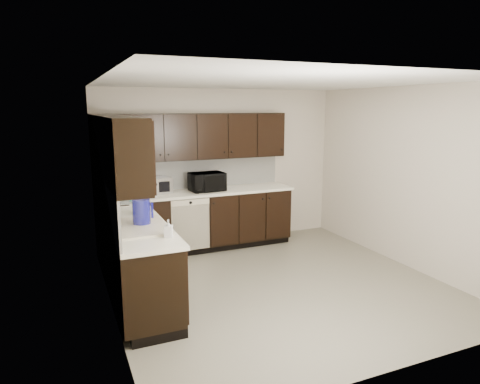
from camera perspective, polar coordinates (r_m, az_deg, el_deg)
name	(u,v)px	position (r m, az deg, el deg)	size (l,w,h in m)	color
floor	(277,284)	(5.57, 4.91, -12.17)	(4.00, 4.00, 0.00)	gray
ceiling	(280,82)	(5.12, 5.39, 14.43)	(4.00, 4.00, 0.00)	white
wall_back	(220,167)	(7.01, -2.64, 3.35)	(4.00, 0.02, 2.50)	beige
wall_left	(107,202)	(4.62, -17.27, -1.28)	(0.02, 4.00, 2.50)	beige
wall_right	(405,177)	(6.39, 21.14, 1.84)	(0.02, 4.00, 2.50)	beige
wall_front	(398,231)	(3.62, 20.36, -4.87)	(4.00, 0.02, 2.50)	beige
lower_cabinets	(176,238)	(6.06, -8.55, -6.14)	(3.00, 2.80, 0.90)	black
countertop	(175,203)	(5.93, -8.70, -1.47)	(3.03, 2.83, 0.04)	white
backsplash	(155,183)	(6.03, -11.21, 1.19)	(3.00, 2.80, 0.48)	white
upper_cabinets	(164,141)	(5.87, -10.09, 6.77)	(3.00, 2.80, 0.70)	black
dishwasher	(191,222)	(6.38, -6.61, -3.96)	(0.58, 0.04, 0.78)	beige
sink	(140,233)	(4.74, -13.15, -5.36)	(0.54, 0.82, 0.42)	beige
microwave	(207,182)	(6.59, -4.43, 1.36)	(0.52, 0.35, 0.29)	black
soap_bottle_a	(168,228)	(4.32, -9.53, -4.82)	(0.08, 0.08, 0.18)	gray
soap_bottle_b	(115,199)	(5.66, -16.28, -0.84)	(0.10, 0.10, 0.26)	gray
toaster_oven	(157,185)	(6.51, -10.96, 0.86)	(0.38, 0.28, 0.24)	#B4B4B6
storage_bin	(119,195)	(6.01, -15.78, -0.44)	(0.50, 0.37, 0.20)	silver
blue_pitcher	(141,212)	(4.79, -13.01, -2.66)	(0.19, 0.19, 0.29)	#101093
teal_tumbler	(133,194)	(6.03, -14.14, -0.22)	(0.10, 0.10, 0.21)	#0C8979
paper_towel_roll	(138,203)	(5.30, -13.48, -1.42)	(0.13, 0.13, 0.28)	silver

